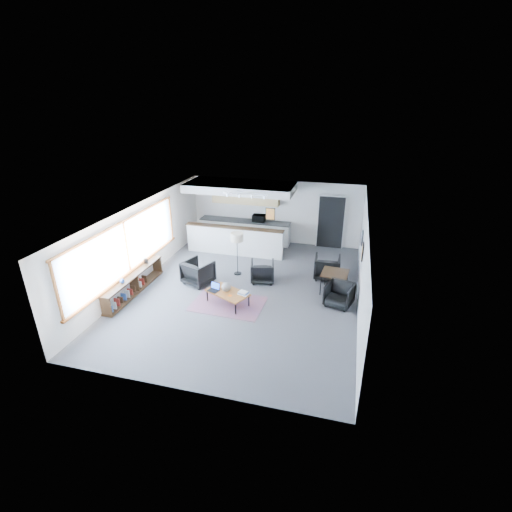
% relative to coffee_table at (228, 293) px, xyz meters
% --- Properties ---
extents(room, '(7.02, 9.02, 2.62)m').
position_rel_coffee_table_xyz_m(room, '(0.25, 0.92, 0.92)').
color(room, '#4D4D50').
rests_on(room, ground).
extents(window, '(0.10, 5.95, 1.66)m').
position_rel_coffee_table_xyz_m(window, '(-3.21, 0.02, 1.08)').
color(window, '#8CBFFF').
rests_on(window, room).
extents(console, '(0.35, 3.00, 0.80)m').
position_rel_coffee_table_xyz_m(console, '(-3.05, -0.13, -0.05)').
color(console, '#342112').
rests_on(console, floor).
extents(kitchenette, '(4.20, 1.96, 2.60)m').
position_rel_coffee_table_xyz_m(kitchenette, '(-0.95, 4.63, 1.00)').
color(kitchenette, white).
rests_on(kitchenette, floor).
extents(doorway, '(1.10, 0.12, 2.15)m').
position_rel_coffee_table_xyz_m(doorway, '(2.55, 5.34, 0.70)').
color(doorway, black).
rests_on(doorway, room).
extents(track_light, '(1.60, 0.07, 0.15)m').
position_rel_coffee_table_xyz_m(track_light, '(-0.34, 3.12, 2.15)').
color(track_light, silver).
rests_on(track_light, room).
extents(wall_art_lower, '(0.03, 0.38, 0.48)m').
position_rel_coffee_table_xyz_m(wall_art_lower, '(3.72, 1.32, 1.17)').
color(wall_art_lower, black).
rests_on(wall_art_lower, room).
extents(wall_art_upper, '(0.03, 0.34, 0.44)m').
position_rel_coffee_table_xyz_m(wall_art_upper, '(3.72, 2.62, 1.12)').
color(wall_art_upper, black).
rests_on(wall_art_upper, room).
extents(kilim_rug, '(2.15, 1.51, 0.01)m').
position_rel_coffee_table_xyz_m(kilim_rug, '(0.00, -0.00, -0.37)').
color(kilim_rug, '#693E51').
rests_on(kilim_rug, floor).
extents(coffee_table, '(1.41, 1.13, 0.41)m').
position_rel_coffee_table_xyz_m(coffee_table, '(0.00, 0.00, 0.00)').
color(coffee_table, brown).
rests_on(coffee_table, floor).
extents(laptop, '(0.38, 0.34, 0.23)m').
position_rel_coffee_table_xyz_m(laptop, '(-0.42, 0.01, 0.10)').
color(laptop, black).
rests_on(laptop, coffee_table).
extents(ceramic_pot, '(0.28, 0.28, 0.28)m').
position_rel_coffee_table_xyz_m(ceramic_pot, '(-0.05, 0.03, 0.17)').
color(ceramic_pot, gray).
rests_on(ceramic_pot, coffee_table).
extents(book_stack, '(0.35, 0.31, 0.09)m').
position_rel_coffee_table_xyz_m(book_stack, '(0.49, -0.01, 0.07)').
color(book_stack, silver).
rests_on(book_stack, coffee_table).
extents(coaster, '(0.12, 0.12, 0.01)m').
position_rel_coffee_table_xyz_m(coaster, '(0.14, -0.20, 0.03)').
color(coaster, '#E5590C').
rests_on(coaster, coffee_table).
extents(armchair_left, '(1.07, 1.04, 0.87)m').
position_rel_coffee_table_xyz_m(armchair_left, '(-1.37, 1.03, 0.06)').
color(armchair_left, black).
rests_on(armchair_left, floor).
extents(armchair_right, '(0.89, 0.86, 0.78)m').
position_rel_coffee_table_xyz_m(armchair_right, '(0.64, 1.70, 0.01)').
color(armchair_right, black).
rests_on(armchair_right, floor).
extents(floor_lamp, '(0.53, 0.53, 1.51)m').
position_rel_coffee_table_xyz_m(floor_lamp, '(-0.32, 2.01, 0.94)').
color(floor_lamp, black).
rests_on(floor_lamp, floor).
extents(dining_table, '(0.88, 0.88, 0.67)m').
position_rel_coffee_table_xyz_m(dining_table, '(2.99, 1.56, 0.24)').
color(dining_table, '#342112').
rests_on(dining_table, floor).
extents(dining_chair_near, '(0.78, 0.75, 0.65)m').
position_rel_coffee_table_xyz_m(dining_chair_near, '(3.19, 0.77, -0.05)').
color(dining_chair_near, black).
rests_on(dining_chair_near, floor).
extents(dining_chair_far, '(0.74, 0.69, 0.73)m').
position_rel_coffee_table_xyz_m(dining_chair_far, '(2.69, 2.49, -0.01)').
color(dining_chair_far, black).
rests_on(dining_chair_far, floor).
extents(microwave, '(0.53, 0.30, 0.35)m').
position_rel_coffee_table_xyz_m(microwave, '(-0.34, 5.07, 0.73)').
color(microwave, black).
rests_on(microwave, kitchenette).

